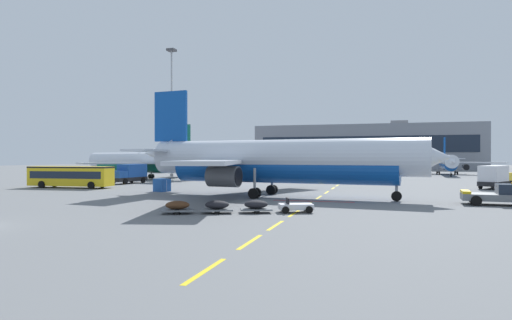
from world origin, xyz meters
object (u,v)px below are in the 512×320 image
Objects in this scene: catering_truck at (495,177)px; fuel_service_truck at (129,173)px; airliner_mid_left at (139,162)px; baggage_train at (237,206)px; pushback_tug at (501,195)px; airliner_far_right at (448,162)px; airliner_foreground at (276,160)px; uld_cargo_container at (162,185)px; apron_shuttle_bus at (71,175)px; airliner_far_center at (224,158)px; apron_light_mast_near at (172,98)px.

catering_truck is 54.61m from fuel_service_truck.
airliner_mid_left is 2.55× the size of baggage_train.
airliner_far_right is (5.02, 69.86, 2.16)m from pushback_tug.
airliner_foreground is 21.64m from pushback_tug.
airliner_far_right reaches higher than uld_cargo_container.
apron_shuttle_bus is (-57.17, -61.99, -1.31)m from airliner_far_right.
airliner_far_center is 33.39m from apron_light_mast_near.
baggage_train is at bearing -126.78° from catering_truck.
apron_shuttle_bus is 15.61m from uld_cargo_container.
apron_light_mast_near is (-2.96, 36.35, 15.59)m from apron_shuttle_bus.
airliner_foreground is at bearing -10.09° from apron_shuttle_bus.
fuel_service_truck is (-28.57, 16.60, -2.30)m from airliner_foreground.
pushback_tug is (21.29, -2.37, -3.05)m from airliner_foreground.
apron_light_mast_near is at bearing 128.95° from airliner_foreground.
uld_cargo_container is at bearing -54.08° from airliner_mid_left.
fuel_service_truck is (-49.86, 18.98, 0.74)m from pushback_tug.
airliner_foreground is 2.86× the size of apron_shuttle_bus.
airliner_foreground is 55.45m from apron_light_mast_near.
airliner_far_center is 71.41m from uld_cargo_container.
apron_light_mast_near is at bearing -156.91° from airliner_far_right.
pushback_tug is 53.35m from fuel_service_truck.
apron_light_mast_near reaches higher than uld_cargo_container.
baggage_train is 67.71m from apron_light_mast_near.
fuel_service_truck is at bearing -176.32° from catering_truck.
baggage_train is (31.18, -19.65, -1.22)m from apron_shuttle_bus.
fuel_service_truck is at bearing 133.20° from baggage_train.
apron_shuttle_bus is 1.68× the size of fuel_service_truck.
airliner_mid_left is 2.38× the size of apron_shuttle_bus.
airliner_foreground is at bearing 173.64° from pushback_tug.
catering_truck is at bearing 3.68° from fuel_service_truck.
airliner_far_right is 66.91m from apron_light_mast_near.
airliner_foreground is at bearing -65.63° from airliner_far_center.
apron_shuttle_bus is at bearing -80.00° from airliner_mid_left.
fuel_service_truck is (4.24, -55.82, -2.30)m from airliner_far_center.
airliner_far_center is at bearing 138.31° from catering_truck.
airliner_far_center is (-32.81, 72.42, -0.01)m from airliner_foreground.
pushback_tug is 0.55× the size of baggage_train.
airliner_far_center is 92.76m from baggage_train.
catering_truck is at bearing -41.69° from airliner_far_center.
airliner_mid_left is 1.07× the size of airliner_far_right.
airliner_foreground reaches higher than pushback_tug.
baggage_train is 23.47m from uld_cargo_container.
fuel_service_truck is at bearing -85.66° from airliner_far_center.
airliner_mid_left is (-56.59, 33.00, 2.43)m from pushback_tug.
pushback_tug is at bearing -101.66° from catering_truck.
fuel_service_truck is at bearing 159.16° from pushback_tug.
uld_cargo_container reaches higher than baggage_train.
airliner_far_right is at bearing 30.89° from airliner_mid_left.
airliner_far_right is 84.34m from apron_shuttle_bus.
airliner_mid_left is at bearing 170.25° from catering_truck.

